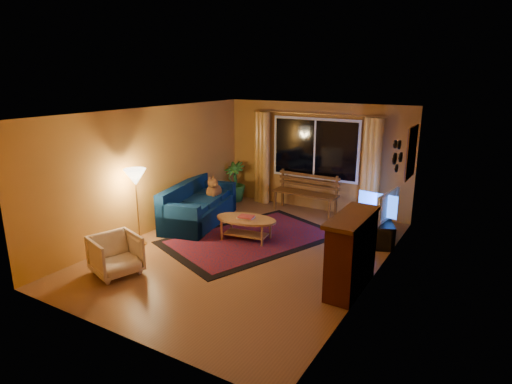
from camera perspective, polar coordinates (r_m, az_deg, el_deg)
The scene contains 22 objects.
floor at distance 7.85m, azimuth -1.13°, elevation -7.98°, with size 4.50×6.00×0.02m, color brown.
ceiling at distance 7.23m, azimuth -1.24°, elevation 10.67°, with size 4.50×6.00×0.02m, color white.
wall_back at distance 10.06m, azimuth 7.94°, elevation 4.64°, with size 4.50×0.02×2.50m, color #B87A31.
wall_left at distance 8.81m, azimuth -13.78°, elevation 2.81°, with size 0.02×6.00×2.50m, color #B87A31.
wall_right at distance 6.58m, azimuth 15.80°, elevation -1.60°, with size 0.02×6.00×2.50m, color #B87A31.
window at distance 9.97m, azimuth 7.83°, elevation 5.71°, with size 2.00×0.02×1.30m, color black.
curtain_rod at distance 9.82m, azimuth 7.90°, elevation 10.28°, with size 0.03×0.03×3.20m, color #BF8C3F.
curtain_left at distance 10.56m, azimuth 0.86°, elevation 4.58°, with size 0.36×0.36×2.24m, color gold.
curtain_right at distance 9.53m, azimuth 15.09°, elevation 2.86°, with size 0.36×0.36×2.24m, color gold.
bench at distance 9.96m, azimuth 6.51°, elevation -1.46°, with size 1.54×0.45×0.46m, color #4F2C0F.
potted_plant at distance 10.78m, azimuth -2.93°, elevation 1.39°, with size 0.55×0.55×0.99m, color #235B1E.
sofa at distance 9.25m, azimuth -7.59°, elevation -1.54°, with size 0.91×2.12×0.86m, color #071E43.
dog at distance 9.52m, azimuth -5.64°, elevation 0.47°, with size 0.32×0.44×0.48m, color brown, non-canonical shape.
armchair at distance 7.25m, azimuth -18.22°, elevation -7.73°, with size 0.69×0.65×0.71m, color beige.
floor_lamp at distance 8.20m, azimuth -15.51°, elevation -2.03°, with size 0.24×0.24×1.45m, color #BF8C3F.
rug at distance 8.41m, azimuth -0.68°, elevation -6.19°, with size 2.05×3.24×0.02m, color maroon.
coffee_table at distance 8.29m, azimuth -1.33°, elevation -4.95°, with size 1.21×1.21×0.44m, color #A96F3A.
tv_console at distance 8.57m, azimuth 16.30°, elevation -4.90°, with size 0.36×1.07×0.44m, color black.
television at distance 8.42m, azimuth 16.56°, elevation -1.71°, with size 0.96×0.13×0.55m, color black.
fireplace at distance 6.50m, azimuth 12.60°, elevation -8.15°, with size 0.40×1.20×1.10m, color maroon.
mirror_cluster at distance 7.70m, azimuth 18.32°, elevation 4.85°, with size 0.06×0.60×0.56m, color black, non-canonical shape.
painting at distance 8.83m, azimuth 19.99°, elevation 4.99°, with size 0.04×0.76×0.96m, color #D04C13.
Camera 1 is at (3.81, -6.11, 3.11)m, focal length 30.00 mm.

